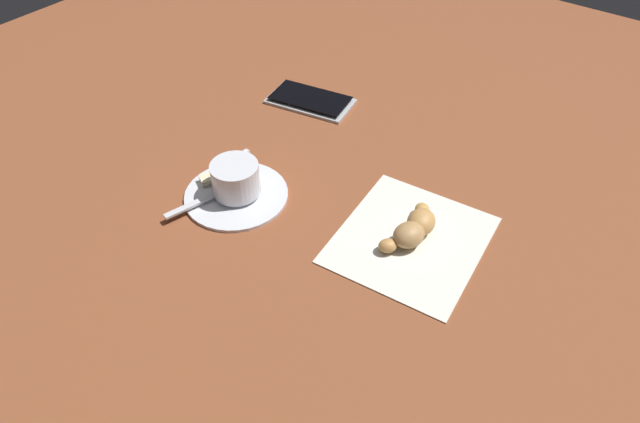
# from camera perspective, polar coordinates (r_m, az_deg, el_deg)

# --- Properties ---
(ground_plane) EXTENTS (1.80, 1.80, 0.00)m
(ground_plane) POSITION_cam_1_polar(r_m,az_deg,el_deg) (0.75, 0.28, -1.51)
(ground_plane) COLOR brown
(saucer) EXTENTS (0.15, 0.15, 0.01)m
(saucer) POSITION_cam_1_polar(r_m,az_deg,el_deg) (0.80, -8.44, 1.78)
(saucer) COLOR silver
(saucer) RESTS_ON ground
(espresso_cup) EXTENTS (0.07, 0.09, 0.05)m
(espresso_cup) POSITION_cam_1_polar(r_m,az_deg,el_deg) (0.78, -8.48, 3.40)
(espresso_cup) COLOR silver
(espresso_cup) RESTS_ON saucer
(teaspoon) EXTENTS (0.05, 0.13, 0.01)m
(teaspoon) POSITION_cam_1_polar(r_m,az_deg,el_deg) (0.80, -9.69, 2.18)
(teaspoon) COLOR silver
(teaspoon) RESTS_ON saucer
(sugar_packet) EXTENTS (0.05, 0.07, 0.01)m
(sugar_packet) POSITION_cam_1_polar(r_m,az_deg,el_deg) (0.82, -9.79, 3.66)
(sugar_packet) COLOR beige
(sugar_packet) RESTS_ON saucer
(napkin) EXTENTS (0.20, 0.21, 0.00)m
(napkin) POSITION_cam_1_polar(r_m,az_deg,el_deg) (0.74, 9.12, -2.78)
(napkin) COLOR silver
(napkin) RESTS_ON ground
(croissant) EXTENTS (0.05, 0.11, 0.03)m
(croissant) POSITION_cam_1_polar(r_m,az_deg,el_deg) (0.73, 9.42, -1.67)
(croissant) COLOR tan
(croissant) RESTS_ON napkin
(cell_phone) EXTENTS (0.15, 0.10, 0.01)m
(cell_phone) POSITION_cam_1_polar(r_m,az_deg,el_deg) (0.98, -0.99, 11.17)
(cell_phone) COLOR #B3B5B9
(cell_phone) RESTS_ON ground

